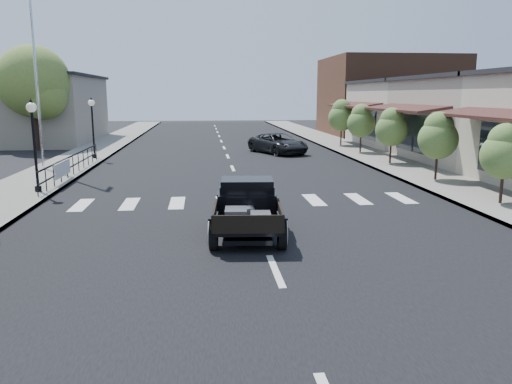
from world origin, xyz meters
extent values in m
plane|color=black|center=(0.00, 0.00, 0.00)|extent=(120.00, 120.00, 0.00)
cube|color=black|center=(0.00, 15.00, 0.01)|extent=(14.00, 80.00, 0.02)
cube|color=gray|center=(-8.50, 15.00, 0.07)|extent=(3.00, 80.00, 0.15)
cube|color=gray|center=(8.50, 15.00, 0.07)|extent=(3.00, 80.00, 0.15)
cube|color=gray|center=(-15.00, 28.00, 2.50)|extent=(10.00, 12.00, 5.00)
cube|color=#A69B8C|center=(15.00, 13.00, 2.25)|extent=(10.00, 9.00, 4.50)
cube|color=beige|center=(15.00, 22.00, 2.25)|extent=(10.00, 9.00, 4.50)
cube|color=brown|center=(15.50, 32.00, 3.50)|extent=(11.00, 10.00, 7.00)
cylinder|color=silver|center=(-9.20, 12.00, 5.96)|extent=(0.12, 0.12, 11.62)
imported|color=black|center=(3.26, 18.25, 0.64)|extent=(3.83, 5.03, 1.27)
camera|label=1|loc=(-1.48, -12.95, 3.69)|focal=35.00mm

